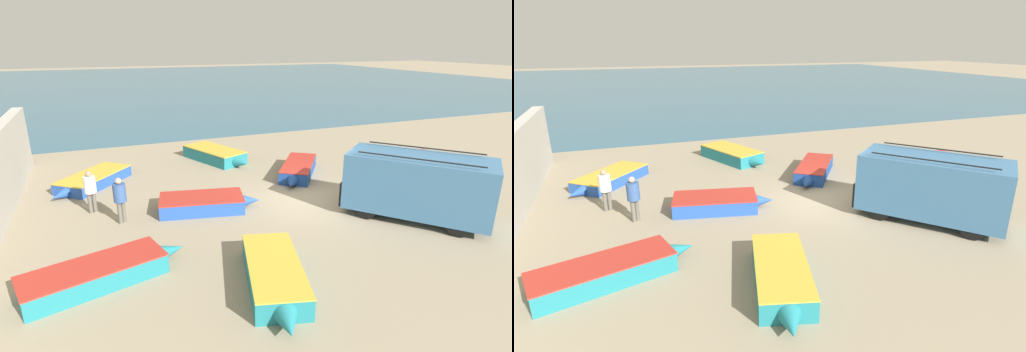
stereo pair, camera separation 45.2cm
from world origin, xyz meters
TOP-DOWN VIEW (x-y plane):
  - ground_plane at (0.00, 0.00)m, footprint 200.00×200.00m
  - sea_water at (0.00, 52.00)m, footprint 120.00×80.00m
  - parked_van at (2.90, -2.96)m, footprint 4.80×5.18m
  - fishing_rowboat_0 at (-1.69, 6.84)m, footprint 2.86×4.47m
  - fishing_rowboat_1 at (-4.03, 0.56)m, footprint 3.95×2.20m
  - fishing_rowboat_2 at (1.24, 2.91)m, footprint 3.29×4.03m
  - fishing_rowboat_3 at (6.64, 1.96)m, footprint 4.43×1.35m
  - fishing_rowboat_4 at (-3.67, -5.06)m, footprint 2.25×4.21m
  - fishing_rowboat_5 at (-7.96, 5.14)m, footprint 3.47×3.82m
  - fishing_rowboat_6 at (-7.88, -3.12)m, footprint 4.50×2.24m
  - fisherman_0 at (-7.05, 0.58)m, footprint 0.44×0.44m
  - fisherman_1 at (-8.01, 1.93)m, footprint 0.43×0.43m

SIDE VIEW (x-z plane):
  - ground_plane at x=0.00m, z-range 0.00..0.00m
  - sea_water at x=0.00m, z-range 0.00..0.01m
  - fishing_rowboat_5 at x=-7.96m, z-range 0.00..0.52m
  - fishing_rowboat_1 at x=-4.03m, z-range 0.00..0.56m
  - fishing_rowboat_6 at x=-7.88m, z-range 0.00..0.58m
  - fishing_rowboat_2 at x=1.24m, z-range 0.00..0.61m
  - fishing_rowboat_4 at x=-3.67m, z-range 0.00..0.63m
  - fishing_rowboat_0 at x=-1.69m, z-range 0.00..0.65m
  - fishing_rowboat_3 at x=6.64m, z-range 0.00..0.68m
  - fisherman_1 at x=-8.01m, z-range 0.16..1.81m
  - fisherman_0 at x=-7.05m, z-range 0.16..1.84m
  - parked_van at x=2.90m, z-range 0.04..2.50m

